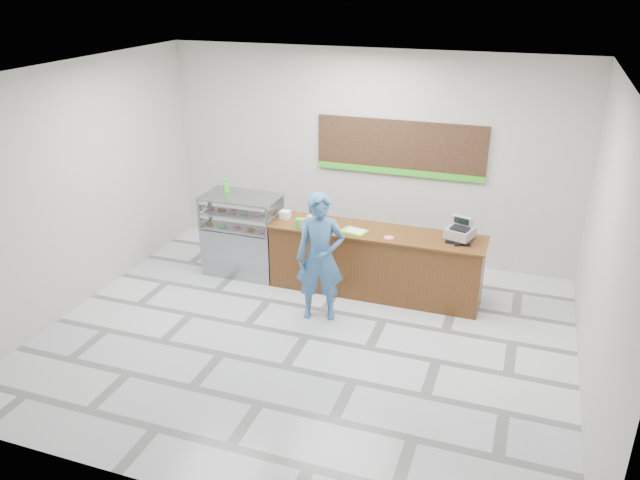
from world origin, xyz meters
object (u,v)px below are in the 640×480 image
(display_case, at_px, (243,234))
(serving_tray, at_px, (354,231))
(cash_register, at_px, (460,232))
(sales_counter, at_px, (375,262))
(customer, at_px, (320,257))

(display_case, bearing_deg, serving_tray, -4.05)
(cash_register, bearing_deg, display_case, -161.66)
(sales_counter, bearing_deg, serving_tray, -155.63)
(display_case, height_order, customer, customer)
(cash_register, height_order, serving_tray, cash_register)
(sales_counter, height_order, serving_tray, serving_tray)
(sales_counter, xyz_separation_m, display_case, (-2.22, -0.00, 0.16))
(sales_counter, relative_size, cash_register, 7.13)
(cash_register, bearing_deg, sales_counter, -159.75)
(display_case, distance_m, serving_tray, 1.96)
(sales_counter, bearing_deg, cash_register, 2.97)
(display_case, distance_m, customer, 1.94)
(serving_tray, bearing_deg, customer, -95.35)
(cash_register, bearing_deg, customer, -132.83)
(sales_counter, bearing_deg, customer, -119.98)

